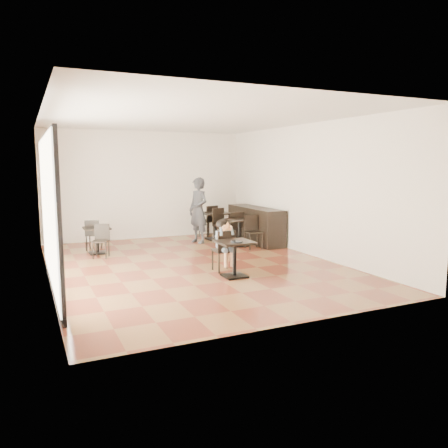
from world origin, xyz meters
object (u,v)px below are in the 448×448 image
child_table (235,259)px  adult_patron (198,210)px  chair_left_b (101,241)px  chair_back_a (208,221)px  cafe_table_back (215,226)px  chair_back_b (223,226)px  cafe_table_left (97,241)px  chair_mid_b (254,232)px  child (223,245)px  chair_left_a (94,235)px  child_chair (223,251)px  chair_mid_a (235,227)px  cafe_table_mid (239,232)px

child_table → adult_patron: 3.98m
chair_left_b → chair_back_a: size_ratio=0.82×
cafe_table_back → chair_back_b: (0.00, -0.55, 0.08)m
cafe_table_left → child_table: bearing=-58.9°
adult_patron → chair_mid_b: (0.99, -1.45, -0.48)m
child → chair_left_a: size_ratio=1.37×
child_chair → cafe_table_left: size_ratio=1.31×
cafe_table_left → chair_mid_b: bearing=-15.7°
chair_mid_b → chair_back_b: chair_back_b is taller
child_table → chair_back_b: (1.39, 3.62, 0.13)m
child_chair → child: 0.11m
cafe_table_left → chair_back_b: (3.51, 0.12, 0.16)m
child_chair → chair_back_b: chair_back_b is taller
child → cafe_table_left: child is taller
child_table → chair_left_b: size_ratio=0.91×
chair_mid_a → cafe_table_left: bearing=5.9°
chair_left_b → chair_back_b: 3.57m
cafe_table_mid → chair_back_b: (-0.19, 0.65, 0.12)m
child_table → cafe_table_back: 4.39m
chair_left_b → chair_back_b: chair_back_b is taller
child_table → chair_left_a: bearing=117.6°
child_chair → chair_mid_a: chair_mid_a is taller
chair_mid_a → chair_left_b: 3.89m
chair_mid_b → chair_back_a: 2.33m
child → cafe_table_mid: (1.59, 2.42, -0.18)m
chair_mid_b → cafe_table_left: bearing=170.0°
adult_patron → chair_mid_b: size_ratio=2.09×
chair_left_a → cafe_table_left: bearing=112.8°
adult_patron → chair_mid_b: 1.82m
chair_left_a → chair_back_b: bearing=-164.3°
adult_patron → cafe_table_back: bearing=96.2°
child_chair → cafe_table_back: bearing=-111.1°
child_table → cafe_table_left: (-2.11, 3.50, -0.03)m
adult_patron → chair_back_a: (0.65, 0.85, -0.44)m
child_table → child_chair: bearing=90.0°
cafe_table_mid → adult_patron: bearing=133.2°
chair_left_a → chair_back_a: size_ratio=0.82×
child_chair → chair_mid_b: 2.55m
cafe_table_mid → chair_back_b: size_ratio=0.76×
child_table → child_chair: child_chair is taller
cafe_table_left → chair_back_a: chair_back_a is taller
cafe_table_back → chair_mid_b: bearing=-78.9°
cafe_table_left → chair_back_a: size_ratio=0.68×
adult_patron → cafe_table_mid: bearing=24.6°
chair_back_b → child_table: bearing=-129.7°
chair_back_a → chair_back_b: 1.10m
chair_left_b → cafe_table_left: bearing=112.8°
cafe_table_left → chair_left_a: bearing=90.0°
child_table → cafe_table_mid: bearing=61.8°
cafe_table_left → chair_mid_a: 3.85m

